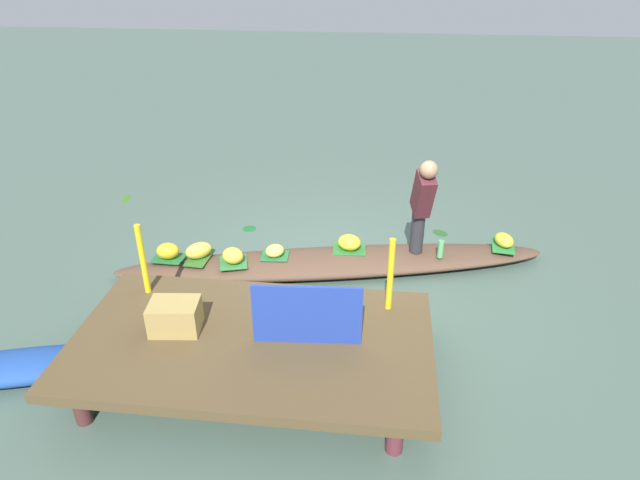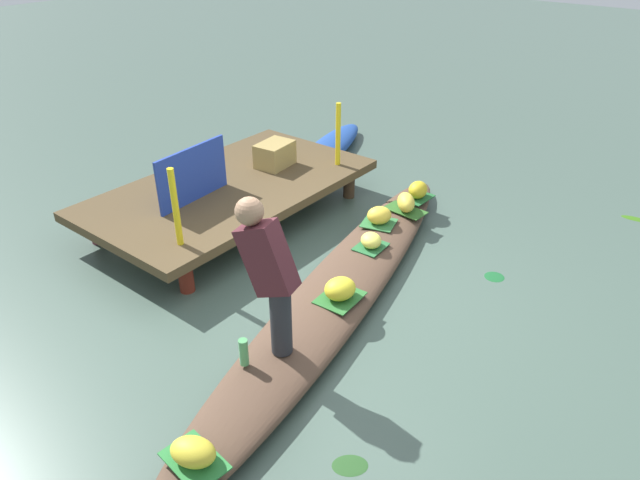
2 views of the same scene
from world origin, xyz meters
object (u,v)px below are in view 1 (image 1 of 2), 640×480
Objects in this scene: banana_bunch_0 at (168,251)px; banana_bunch_4 at (233,256)px; moored_boat at (21,367)px; banana_bunch_2 at (349,242)px; vendor_person at (422,201)px; vendor_boat at (334,262)px; produce_crate at (175,316)px; banana_bunch_3 at (504,240)px; banana_bunch_1 at (275,251)px; market_banner at (307,315)px; banana_bunch_5 at (199,250)px; water_bottle at (441,249)px.

banana_bunch_4 is at bearing 179.44° from banana_bunch_0.
banana_bunch_4 is at bearing -145.02° from moored_boat.
banana_bunch_0 is at bearing -127.14° from moored_boat.
banana_bunch_2 is 1.02m from vendor_person.
moored_boat is at bearing 27.35° from vendor_boat.
produce_crate is at bearing 54.93° from banana_bunch_2.
banana_bunch_3 is 1.12× the size of banana_bunch_4.
banana_bunch_1 is at bearing -155.55° from banana_bunch_4.
banana_bunch_2 is 2.50m from produce_crate.
banana_bunch_0 is at bearing -44.61° from market_banner.
moored_boat is 1.51m from produce_crate.
banana_bunch_4 is at bearing -93.80° from produce_crate.
produce_crate reaches higher than banana_bunch_5.
water_bottle is at bearing -172.91° from banana_bunch_5.
produce_crate is at bearing 41.81° from vendor_person.
vendor_person is 1.31× the size of market_banner.
produce_crate is (1.25, 1.88, 0.46)m from vendor_boat.
banana_bunch_2 is 1.91m from banana_bunch_3.
banana_bunch_0 is 1.15× the size of banana_bunch_1.
produce_crate is at bearing 72.42° from banana_bunch_1.
banana_bunch_2 reaches higher than banana_bunch_4.
banana_bunch_1 is (0.69, 0.12, 0.18)m from vendor_boat.
water_bottle is (-2.84, -0.35, 0.01)m from banana_bunch_5.
banana_bunch_5 is at bearing -51.61° from market_banner.
moored_boat is at bearing 12.70° from produce_crate.
produce_crate is at bearing 113.56° from banana_bunch_0.
water_bottle reaches higher than banana_bunch_3.
banana_bunch_4 is 0.81× the size of banana_bunch_5.
water_bottle is at bearing -172.68° from banana_bunch_0.
produce_crate reaches higher than banana_bunch_3.
vendor_person is at bearing -171.64° from banana_bunch_1.
banana_bunch_0 is (-0.72, -1.88, 0.20)m from moored_boat.
market_banner is (-0.64, 1.81, 0.43)m from banana_bunch_1.
market_banner is (1.31, 2.02, 0.39)m from water_bottle.
banana_bunch_1 is at bearing -107.58° from produce_crate.
moored_boat is 10.77× the size of water_bottle.
banana_bunch_1 is 0.50m from banana_bunch_4.
banana_bunch_1 is at bearing 8.36° from vendor_person.
produce_crate is at bearing 86.20° from banana_bunch_4.
moored_boat is 2.69m from market_banner.
produce_crate is (1.43, 2.04, 0.26)m from banana_bunch_2.
banana_bunch_4 is 0.21× the size of vendor_person.
vendor_boat is 2.02m from market_banner.
water_bottle is 3.21m from produce_crate.
produce_crate reaches higher than moored_boat.
banana_bunch_3 is 3.71m from banana_bunch_5.
water_bottle is 0.23× the size of market_banner.
banana_bunch_4 reaches higher than moored_boat.
vendor_person is at bearing -168.01° from banana_bunch_4.
moored_boat is 5.39× the size of produce_crate.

